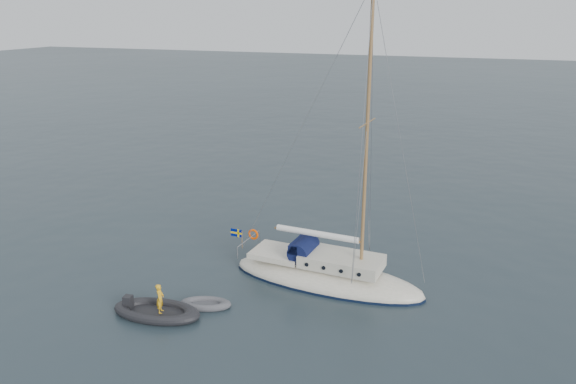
% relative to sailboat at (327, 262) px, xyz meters
% --- Properties ---
extents(ground, '(300.00, 300.00, 0.00)m').
position_rel_sailboat_xyz_m(ground, '(-2.11, -1.56, -1.14)').
color(ground, black).
rests_on(ground, ground).
extents(sailboat, '(10.62, 3.18, 15.12)m').
position_rel_sailboat_xyz_m(sailboat, '(0.00, 0.00, 0.00)').
color(sailboat, silver).
rests_on(sailboat, ground).
extents(dinghy, '(2.44, 1.10, 0.35)m').
position_rel_sailboat_xyz_m(dinghy, '(-4.62, -4.38, -0.99)').
color(dinghy, '#4F4F54').
rests_on(dinghy, ground).
extents(rib, '(4.17, 1.90, 1.62)m').
position_rel_sailboat_xyz_m(rib, '(-6.36, -5.84, -0.89)').
color(rib, black).
rests_on(rib, ground).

